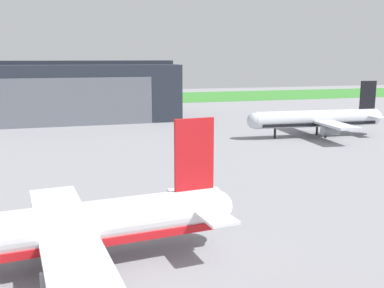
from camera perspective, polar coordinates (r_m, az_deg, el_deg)
The scene contains 5 objects.
ground_plane at distance 55.62m, azimuth -3.93°, elevation -9.73°, with size 440.00×440.00×0.00m, color gray.
grass_field_strip at distance 216.96m, azimuth -13.26°, elevation 5.59°, with size 440.00×56.00×0.08m, color #388231.
maintenance_hangar at distance 148.05m, azimuth -18.22°, elevation 6.32°, with size 80.78×31.46×18.64m.
airliner_far_left at distance 115.67m, azimuth 15.67°, elevation 3.07°, with size 36.58×28.71×13.82m.
airliner_near_left at distance 43.94m, azimuth -16.95°, elevation -10.58°, with size 36.11×29.83×13.70m.
Camera 1 is at (-10.78, -50.87, 19.75)m, focal length 41.61 mm.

